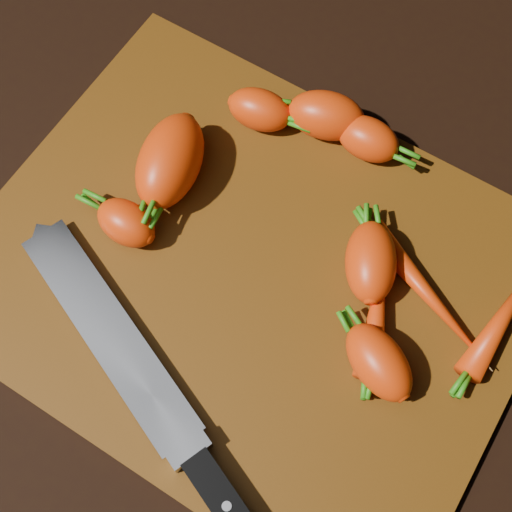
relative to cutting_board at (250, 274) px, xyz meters
The scene contains 13 objects.
ground 0.01m from the cutting_board, ahead, with size 2.00×2.00×0.01m, color black.
cutting_board is the anchor object (origin of this frame).
carrot_0 0.17m from the cutting_board, 118.78° to the left, with size 0.06×0.04×0.04m, color #F14110.
carrot_1 0.12m from the cutting_board, 167.73° to the right, with size 0.06×0.04×0.04m, color #F14110.
carrot_2 0.13m from the cutting_board, 158.69° to the left, with size 0.10×0.06×0.06m, color #F14110.
carrot_3 0.11m from the cutting_board, 32.24° to the left, with size 0.08×0.05×0.05m, color #F14110.
carrot_4 0.17m from the cutting_board, 96.42° to the left, with size 0.08×0.05×0.05m, color #F14110.
carrot_5 0.17m from the cutting_board, 80.80° to the left, with size 0.06×0.04×0.04m, color #F14110.
carrot_6 0.14m from the cutting_board, ahead, with size 0.07×0.04×0.04m, color #F14110.
carrot_7 0.23m from the cutting_board, 19.09° to the left, with size 0.12×0.03×0.03m, color #F14110.
carrot_8 0.15m from the cutting_board, 24.96° to the left, with size 0.14×0.02×0.02m, color #F14110.
carrot_9 0.12m from the cutting_board, ahead, with size 0.10×0.03×0.03m, color #F14110.
knife 0.14m from the cutting_board, 112.51° to the right, with size 0.37×0.18×0.02m.
Camera 1 is at (0.13, -0.20, 0.62)m, focal length 50.00 mm.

